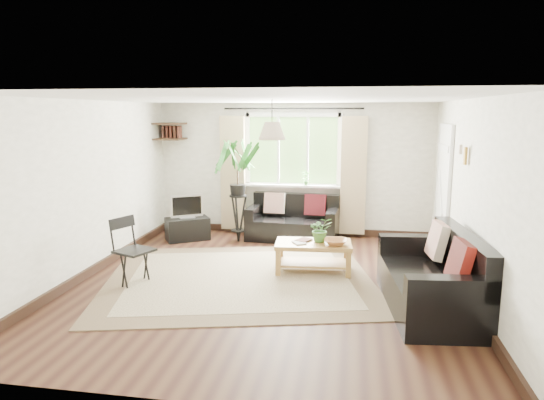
% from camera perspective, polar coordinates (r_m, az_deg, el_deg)
% --- Properties ---
extents(floor, '(5.50, 5.50, 0.00)m').
position_cam_1_polar(floor, '(6.53, -0.58, -9.73)').
color(floor, black).
rests_on(floor, ground).
extents(ceiling, '(5.50, 5.50, 0.00)m').
position_cam_1_polar(ceiling, '(6.14, -0.62, 11.83)').
color(ceiling, white).
rests_on(ceiling, floor).
extents(wall_back, '(5.00, 0.02, 2.40)m').
position_cam_1_polar(wall_back, '(8.91, 2.48, 3.62)').
color(wall_back, beige).
rests_on(wall_back, floor).
extents(wall_front, '(5.00, 0.02, 2.40)m').
position_cam_1_polar(wall_front, '(3.61, -8.25, -6.50)').
color(wall_front, beige).
rests_on(wall_front, floor).
extents(wall_left, '(0.02, 5.50, 2.40)m').
position_cam_1_polar(wall_left, '(7.09, -20.93, 1.21)').
color(wall_left, beige).
rests_on(wall_left, floor).
extents(wall_right, '(0.02, 5.50, 2.40)m').
position_cam_1_polar(wall_right, '(6.29, 22.43, 0.03)').
color(wall_right, beige).
rests_on(wall_right, floor).
extents(rug, '(4.15, 3.77, 0.02)m').
position_cam_1_polar(rug, '(6.71, -3.82, -9.11)').
color(rug, beige).
rests_on(rug, floor).
extents(window, '(2.50, 0.16, 2.16)m').
position_cam_1_polar(window, '(8.84, 2.46, 5.84)').
color(window, white).
rests_on(window, wall_back).
extents(door, '(0.06, 0.96, 2.06)m').
position_cam_1_polar(door, '(7.96, 19.44, 0.78)').
color(door, silver).
rests_on(door, wall_right).
extents(corner_shelf, '(0.50, 0.50, 0.34)m').
position_cam_1_polar(corner_shelf, '(9.17, -11.93, 7.92)').
color(corner_shelf, black).
rests_on(corner_shelf, wall_back).
extents(pendant_lamp, '(0.36, 0.36, 0.54)m').
position_cam_1_polar(pendant_lamp, '(6.53, 0.00, 8.67)').
color(pendant_lamp, beige).
rests_on(pendant_lamp, ceiling).
extents(wall_sconce, '(0.12, 0.12, 0.28)m').
position_cam_1_polar(wall_sconce, '(6.50, 21.57, 5.21)').
color(wall_sconce, beige).
rests_on(wall_sconce, wall_right).
extents(sofa_back, '(1.63, 0.90, 0.74)m').
position_cam_1_polar(sofa_back, '(8.60, 2.47, -2.23)').
color(sofa_back, black).
rests_on(sofa_back, floor).
extents(sofa_right, '(1.90, 1.09, 0.86)m').
position_cam_1_polar(sofa_right, '(5.87, 18.12, -8.19)').
color(sofa_right, black).
rests_on(sofa_right, floor).
extents(coffee_table, '(1.10, 0.65, 0.43)m').
position_cam_1_polar(coffee_table, '(6.92, 4.86, -6.71)').
color(coffee_table, olive).
rests_on(coffee_table, floor).
extents(table_plant, '(0.39, 0.36, 0.35)m').
position_cam_1_polar(table_plant, '(6.86, 5.72, -3.46)').
color(table_plant, '#396B2B').
rests_on(table_plant, coffee_table).
extents(bowl, '(0.32, 0.32, 0.08)m').
position_cam_1_polar(bowl, '(6.76, 7.51, -4.91)').
color(bowl, '#9A6235').
rests_on(bowl, coffee_table).
extents(book_a, '(0.24, 0.26, 0.02)m').
position_cam_1_polar(book_a, '(6.77, 2.60, -5.08)').
color(book_a, silver).
rests_on(book_a, coffee_table).
extents(book_b, '(0.27, 0.29, 0.02)m').
position_cam_1_polar(book_b, '(6.97, 3.16, -4.61)').
color(book_b, '#522A20').
rests_on(book_b, coffee_table).
extents(tv_stand, '(0.84, 0.74, 0.40)m').
position_cam_1_polar(tv_stand, '(8.73, -9.92, -3.36)').
color(tv_stand, black).
rests_on(tv_stand, floor).
extents(tv, '(0.58, 0.46, 0.43)m').
position_cam_1_polar(tv, '(8.64, -10.00, -0.69)').
color(tv, '#A5A5AA').
rests_on(tv, tv_stand).
extents(palm_stand, '(0.79, 0.79, 1.78)m').
position_cam_1_polar(palm_stand, '(8.38, -4.04, 1.02)').
color(palm_stand, black).
rests_on(palm_stand, floor).
extents(folding_chair, '(0.60, 0.60, 0.88)m').
position_cam_1_polar(folding_chair, '(6.59, -15.88, -5.91)').
color(folding_chair, black).
rests_on(folding_chair, floor).
extents(sill_plant, '(0.14, 0.10, 0.27)m').
position_cam_1_polar(sill_plant, '(8.79, 3.99, 2.62)').
color(sill_plant, '#2D6023').
rests_on(sill_plant, window).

